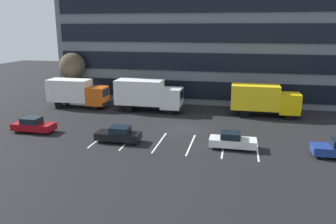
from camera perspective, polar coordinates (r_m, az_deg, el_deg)
The scene contains 10 objects.
ground_plane at distance 33.54m, azimuth 2.63°, elevation -2.92°, with size 120.00×120.00×0.00m, color black.
office_building at distance 49.91m, azimuth 6.25°, elevation 11.08°, with size 39.08×14.06×14.40m.
lot_markings at distance 29.45m, azimuth 1.20°, elevation -5.38°, with size 14.14×5.40×0.01m.
box_truck_yellow_all at distance 39.43m, azimuth 15.99°, elevation 2.16°, with size 7.70×2.55×3.57m.
box_truck_white at distance 40.26m, azimuth -3.48°, elevation 3.10°, with size 8.12×2.69×3.77m.
box_truck_orange at distance 43.69m, azimuth -15.28°, elevation 3.32°, with size 7.62×2.52×3.53m.
sedan_black at distance 29.99m, azimuth -8.40°, elevation -3.83°, with size 3.94×1.65×1.41m.
sedan_maroon at distance 34.99m, azimuth -21.95°, elevation -2.08°, with size 4.01×1.68×1.44m.
sedan_white at distance 28.66m, azimuth 10.88°, elevation -4.82°, with size 3.89×1.63×1.39m.
bare_tree at distance 47.49m, azimuth -15.98°, elevation 7.53°, with size 3.49×3.49×6.55m.
Camera 1 is at (5.27, -31.61, 9.91)m, focal length 35.79 mm.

